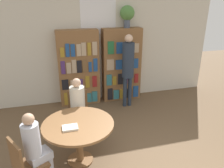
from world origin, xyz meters
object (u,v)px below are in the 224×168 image
at_px(flower_vase, 127,14).
at_px(chair_left_side, 78,110).
at_px(seated_reader_right, 36,147).
at_px(librarian_standing, 128,64).
at_px(bookshelf_right, 121,65).
at_px(seated_reader_left, 78,105).
at_px(bookshelf_left, 79,68).
at_px(reading_table, 78,130).
at_px(chair_near_camera, 25,163).

bearing_deg(flower_vase, chair_left_side, -137.09).
distance_m(seated_reader_right, librarian_standing, 3.06).
xyz_separation_m(bookshelf_right, seated_reader_left, (-1.38, -1.56, -0.26)).
bearing_deg(seated_reader_left, seated_reader_right, 63.17).
bearing_deg(librarian_standing, flower_vase, 76.66).
height_order(bookshelf_left, reading_table, bookshelf_left).
bearing_deg(bookshelf_left, chair_left_side, -98.62).
bearing_deg(chair_left_side, seated_reader_right, 66.26).
height_order(bookshelf_left, librarian_standing, bookshelf_left).
bearing_deg(chair_left_side, reading_table, 90.00).
xyz_separation_m(bookshelf_right, librarian_standing, (0.01, -0.50, 0.17)).
relative_size(chair_near_camera, librarian_standing, 0.48).
relative_size(bookshelf_left, librarian_standing, 1.05).
relative_size(flower_vase, reading_table, 0.47).
height_order(seated_reader_left, seated_reader_right, seated_reader_left).
xyz_separation_m(reading_table, seated_reader_right, (-0.64, -0.37, 0.07)).
bearing_deg(bookshelf_left, flower_vase, 0.23).
bearing_deg(bookshelf_left, bookshelf_right, 0.02).
bearing_deg(chair_near_camera, bookshelf_left, 128.28).
bearing_deg(seated_reader_right, chair_near_camera, -90.00).
bearing_deg(librarian_standing, reading_table, -129.27).
bearing_deg(seated_reader_left, librarian_standing, -136.53).
height_order(bookshelf_right, seated_reader_right, bookshelf_right).
bearing_deg(reading_table, chair_left_side, 83.76).
height_order(flower_vase, seated_reader_right, flower_vase).
distance_m(flower_vase, librarian_standing, 1.26).
distance_m(chair_left_side, librarian_standing, 1.75).
bearing_deg(chair_near_camera, flower_vase, 109.35).
bearing_deg(chair_near_camera, seated_reader_left, 113.91).
height_order(flower_vase, seated_reader_left, flower_vase).
height_order(chair_near_camera, seated_reader_left, seated_reader_left).
bearing_deg(seated_reader_right, chair_left_side, 120.26).
bearing_deg(reading_table, seated_reader_right, -150.24).
xyz_separation_m(chair_left_side, librarian_standing, (1.37, 0.88, 0.64)).
relative_size(seated_reader_right, librarian_standing, 0.66).
bearing_deg(chair_left_side, seated_reader_left, 90.00).
xyz_separation_m(bookshelf_right, chair_near_camera, (-2.26, -2.76, -0.46)).
distance_m(bookshelf_left, bookshelf_right, 1.15).
relative_size(chair_near_camera, seated_reader_left, 0.72).
relative_size(reading_table, librarian_standing, 0.63).
xyz_separation_m(reading_table, chair_left_side, (0.10, 0.92, -0.12)).
height_order(chair_near_camera, chair_left_side, same).
xyz_separation_m(bookshelf_right, flower_vase, (0.13, 0.00, 1.32)).
bearing_deg(chair_left_side, chair_near_camera, 63.00).
distance_m(chair_left_side, seated_reader_left, 0.27).
bearing_deg(bookshelf_right, chair_near_camera, -129.35).
height_order(flower_vase, librarian_standing, flower_vase).
height_order(flower_vase, chair_left_side, flower_vase).
height_order(bookshelf_right, chair_near_camera, bookshelf_right).
bearing_deg(reading_table, bookshelf_right, 57.60).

